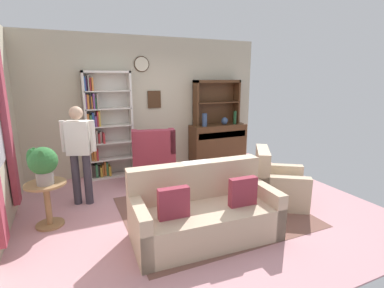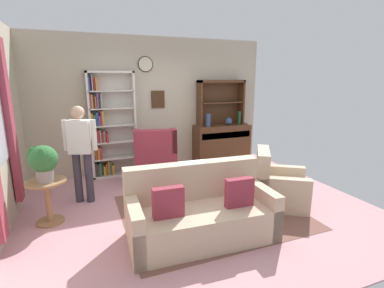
% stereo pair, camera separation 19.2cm
% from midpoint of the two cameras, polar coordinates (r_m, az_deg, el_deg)
% --- Properties ---
extents(ground_plane, '(5.40, 4.60, 0.02)m').
position_cam_midpoint_polar(ground_plane, '(4.63, -1.33, -12.29)').
color(ground_plane, '#C68C93').
extents(wall_back, '(5.00, 0.09, 2.80)m').
position_cam_midpoint_polar(wall_back, '(6.23, -9.13, 7.71)').
color(wall_back, '#BCB299').
rests_on(wall_back, ground_plane).
extents(area_rug, '(2.58, 2.18, 0.01)m').
position_cam_midpoint_polar(area_rug, '(4.46, 2.65, -13.18)').
color(area_rug, brown).
rests_on(area_rug, ground_plane).
extents(bookshelf, '(0.90, 0.30, 2.10)m').
position_cam_midpoint_polar(bookshelf, '(5.91, -17.87, 3.17)').
color(bookshelf, silver).
rests_on(bookshelf, ground_plane).
extents(sideboard, '(1.30, 0.45, 0.92)m').
position_cam_midpoint_polar(sideboard, '(6.68, 4.33, 0.41)').
color(sideboard, '#4C2D19').
rests_on(sideboard, ground_plane).
extents(sideboard_hutch, '(1.10, 0.26, 1.00)m').
position_cam_midpoint_polar(sideboard_hutch, '(6.62, 4.03, 9.50)').
color(sideboard_hutch, '#4C2D19').
rests_on(sideboard_hutch, sideboard).
extents(vase_tall, '(0.11, 0.11, 0.29)m').
position_cam_midpoint_polar(vase_tall, '(6.33, 1.65, 4.84)').
color(vase_tall, '#33476B').
rests_on(vase_tall, sideboard).
extents(vase_round, '(0.15, 0.15, 0.17)m').
position_cam_midpoint_polar(vase_round, '(6.59, 5.68, 4.60)').
color(vase_round, '#33476B').
rests_on(vase_round, sideboard).
extents(bottle_wine, '(0.07, 0.07, 0.30)m').
position_cam_midpoint_polar(bottle_wine, '(6.70, 7.73, 5.25)').
color(bottle_wine, '#194223').
rests_on(bottle_wine, sideboard).
extents(couch_floral, '(1.84, 0.94, 0.90)m').
position_cam_midpoint_polar(couch_floral, '(3.71, 0.84, -13.59)').
color(couch_floral, '#C6AD8E').
rests_on(couch_floral, ground_plane).
extents(armchair_floral, '(1.07, 1.06, 0.88)m').
position_cam_midpoint_polar(armchair_floral, '(4.79, 15.54, -8.00)').
color(armchair_floral, '#C6AD8E').
rests_on(armchair_floral, ground_plane).
extents(wingback_chair, '(0.93, 0.95, 1.05)m').
position_cam_midpoint_polar(wingback_chair, '(5.57, -8.66, -3.64)').
color(wingback_chair, maroon).
rests_on(wingback_chair, ground_plane).
extents(plant_stand, '(0.52, 0.52, 0.62)m').
position_cam_midpoint_polar(plant_stand, '(4.41, -28.03, -9.73)').
color(plant_stand, '#997047').
rests_on(plant_stand, ground_plane).
extents(potted_plant_large, '(0.36, 0.36, 0.50)m').
position_cam_midpoint_polar(potted_plant_large, '(4.19, -28.86, -3.29)').
color(potted_plant_large, gray).
rests_on(potted_plant_large, plant_stand).
extents(person_reading, '(0.52, 0.30, 1.56)m').
position_cam_midpoint_polar(person_reading, '(4.77, -22.65, -0.87)').
color(person_reading, '#38333D').
rests_on(person_reading, ground_plane).
extents(coffee_table, '(0.80, 0.50, 0.42)m').
position_cam_midpoint_polar(coffee_table, '(4.32, -3.86, -9.00)').
color(coffee_table, '#4C2D19').
rests_on(coffee_table, ground_plane).
extents(book_stack, '(0.20, 0.15, 0.08)m').
position_cam_midpoint_polar(book_stack, '(4.39, -3.32, -7.16)').
color(book_stack, '#3F3833').
rests_on(book_stack, coffee_table).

